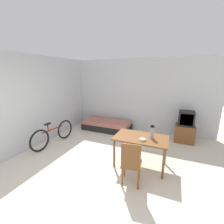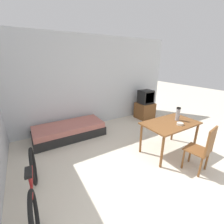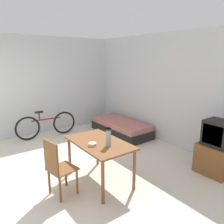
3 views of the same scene
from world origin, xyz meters
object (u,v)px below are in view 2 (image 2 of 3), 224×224
(dining_table, at_px, (170,126))
(thermos_flask, at_px, (178,113))
(tv, at_px, (145,106))
(mate_bowl, at_px, (180,124))
(bicycle, at_px, (34,186))
(daybed, at_px, (69,131))
(wooden_chair, at_px, (203,148))

(dining_table, bearing_deg, thermos_flask, 4.07)
(tv, bearing_deg, dining_table, -118.55)
(thermos_flask, height_order, mate_bowl, thermos_flask)
(thermos_flask, bearing_deg, bicycle, 179.13)
(bicycle, bearing_deg, dining_table, -1.30)
(tv, relative_size, mate_bowl, 7.68)
(tv, bearing_deg, bicycle, -154.12)
(tv, distance_m, dining_table, 2.16)
(daybed, xyz_separation_m, wooden_chair, (1.72, -2.61, 0.33))
(daybed, relative_size, tv, 1.83)
(wooden_chair, bearing_deg, mate_bowl, 81.68)
(wooden_chair, relative_size, bicycle, 0.57)
(dining_table, bearing_deg, bicycle, 178.70)
(daybed, distance_m, thermos_flask, 2.79)
(bicycle, height_order, thermos_flask, thermos_flask)
(mate_bowl, bearing_deg, tv, 65.12)
(daybed, height_order, thermos_flask, thermos_flask)
(daybed, bearing_deg, wooden_chair, -56.56)
(dining_table, xyz_separation_m, wooden_chair, (-0.02, -0.76, -0.12))
(daybed, distance_m, mate_bowl, 2.78)
(daybed, relative_size, bicycle, 1.14)
(daybed, bearing_deg, tv, 0.82)
(dining_table, distance_m, mate_bowl, 0.22)
(bicycle, xyz_separation_m, mate_bowl, (2.81, -0.24, 0.42))
(thermos_flask, xyz_separation_m, mate_bowl, (-0.17, -0.20, -0.14))
(wooden_chair, relative_size, mate_bowl, 7.05)
(wooden_chair, bearing_deg, tv, 68.48)
(daybed, distance_m, tv, 2.78)
(tv, xyz_separation_m, dining_table, (-1.03, -1.89, 0.19))
(tv, relative_size, bicycle, 0.62)
(thermos_flask, bearing_deg, tv, 67.10)
(tv, xyz_separation_m, mate_bowl, (-0.96, -2.07, 0.30))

